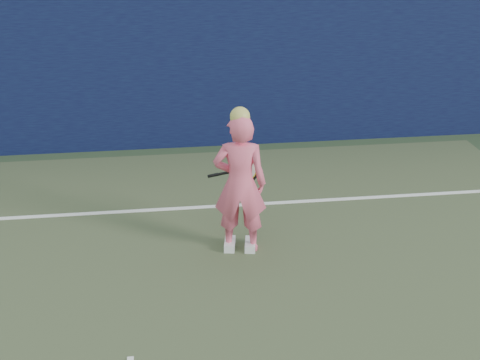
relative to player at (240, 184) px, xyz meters
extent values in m
cube|color=black|center=(-1.24, 3.64, 0.42)|extent=(24.00, 0.40, 2.50)
imported|color=#F65F7F|center=(0.00, 0.00, -0.01)|extent=(0.66, 0.49, 1.65)
sphere|color=#CBC45B|center=(0.00, 0.00, 0.79)|extent=(0.22, 0.22, 0.22)
cube|color=white|center=(0.12, -0.02, -0.78)|extent=(0.17, 0.30, 0.10)
cube|color=white|center=(-0.12, 0.02, -0.78)|extent=(0.17, 0.30, 0.10)
torus|color=black|center=(0.11, 0.39, -0.01)|extent=(0.34, 0.07, 0.34)
torus|color=gold|center=(0.11, 0.39, -0.01)|extent=(0.28, 0.05, 0.28)
cylinder|color=beige|center=(0.11, 0.39, -0.01)|extent=(0.28, 0.04, 0.28)
cylinder|color=black|center=(-0.12, 0.49, -0.07)|extent=(0.31, 0.10, 0.11)
cylinder|color=black|center=(-0.25, 0.54, -0.12)|extent=(0.14, 0.07, 0.07)
cube|color=white|center=(-1.24, 1.14, -0.82)|extent=(11.00, 0.08, 0.01)
camera|label=1|loc=(-0.90, -6.82, 3.04)|focal=50.00mm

